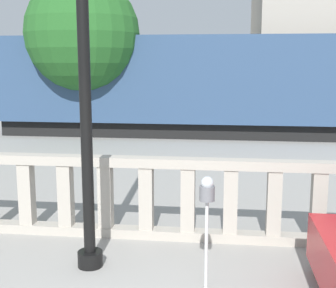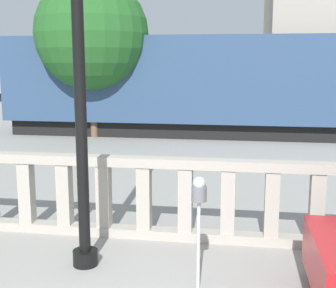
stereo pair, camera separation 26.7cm
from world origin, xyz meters
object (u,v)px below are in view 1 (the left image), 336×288
at_px(parking_meter, 207,199).
at_px(train_near, 280,84).
at_px(train_far, 110,75).
at_px(tree_left, 82,34).

distance_m(parking_meter, train_near, 11.76).
bearing_deg(train_far, train_near, -54.08).
xyz_separation_m(train_near, train_far, (-9.25, 12.76, -0.13)).
xyz_separation_m(parking_meter, train_near, (2.05, 11.56, 0.73)).
relative_size(parking_meter, train_far, 0.05).
relative_size(train_near, train_far, 0.70).
distance_m(train_far, tree_left, 14.27).
relative_size(train_near, tree_left, 3.58).
bearing_deg(tree_left, parking_meter, -66.13).
bearing_deg(train_far, parking_meter, -73.51).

